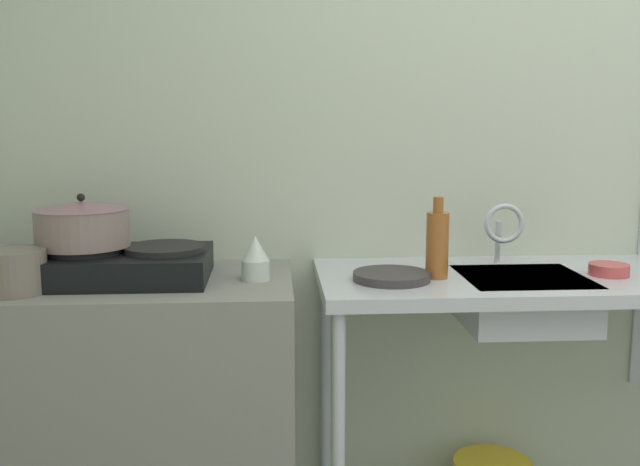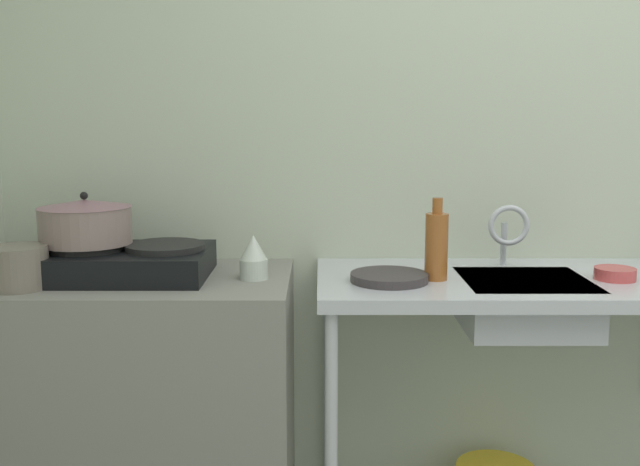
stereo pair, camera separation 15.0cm
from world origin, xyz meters
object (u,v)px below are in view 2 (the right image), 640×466
object	(u,v)px
percolator	(255,258)
small_bowl_on_drainboard	(617,274)
bottle_by_sink	(438,245)
frying_pan	(391,277)
pot_beside_stove	(19,267)
faucet	(510,228)
sink_basin	(526,303)
stove	(128,261)
pot_on_left_burner	(87,222)

from	to	relation	value
percolator	small_bowl_on_drainboard	size ratio (longest dim) A/B	1.11
bottle_by_sink	percolator	bearing A→B (deg)	179.17
percolator	frying_pan	distance (m)	0.41
frying_pan	small_bowl_on_drainboard	world-z (taller)	small_bowl_on_drainboard
pot_beside_stove	faucet	size ratio (longest dim) A/B	0.84
sink_basin	frying_pan	size ratio (longest dim) A/B	1.62
stove	frying_pan	world-z (taller)	stove
percolator	bottle_by_sink	world-z (taller)	bottle_by_sink
pot_beside_stove	small_bowl_on_drainboard	world-z (taller)	pot_beside_stove
stove	percolator	xyz separation A→B (m)	(0.39, -0.03, 0.02)
pot_beside_stove	frying_pan	size ratio (longest dim) A/B	0.75
sink_basin	small_bowl_on_drainboard	bearing A→B (deg)	-0.46
stove	frying_pan	distance (m)	0.81
small_bowl_on_drainboard	bottle_by_sink	world-z (taller)	bottle_by_sink
stove	bottle_by_sink	xyz separation A→B (m)	(0.95, -0.04, 0.06)
bottle_by_sink	stove	bearing A→B (deg)	177.74
stove	bottle_by_sink	world-z (taller)	bottle_by_sink
stove	bottle_by_sink	bearing A→B (deg)	-2.26
stove	sink_basin	size ratio (longest dim) A/B	1.33
bottle_by_sink	pot_on_left_burner	bearing A→B (deg)	178.00
faucet	percolator	bearing A→B (deg)	-168.88
percolator	sink_basin	bearing A→B (deg)	-0.37
pot_beside_stove	percolator	bearing A→B (deg)	10.10
pot_on_left_burner	faucet	bearing A→B (deg)	5.60
sink_basin	small_bowl_on_drainboard	size ratio (longest dim) A/B	3.09
pot_on_left_burner	pot_beside_stove	distance (m)	0.24
small_bowl_on_drainboard	pot_beside_stove	bearing A→B (deg)	-176.38
sink_basin	faucet	world-z (taller)	faucet
stove	frying_pan	size ratio (longest dim) A/B	2.15
pot_beside_stove	frying_pan	xyz separation A→B (m)	(1.08, 0.08, -0.05)
pot_on_left_burner	frying_pan	distance (m)	0.94
frying_pan	bottle_by_sink	bearing A→B (deg)	10.38
percolator	bottle_by_sink	xyz separation A→B (m)	(0.55, -0.01, 0.04)
pot_on_left_burner	small_bowl_on_drainboard	xyz separation A→B (m)	(1.61, -0.04, -0.15)
stove	small_bowl_on_drainboard	world-z (taller)	stove
sink_basin	bottle_by_sink	size ratio (longest dim) A/B	1.52
percolator	small_bowl_on_drainboard	xyz separation A→B (m)	(1.10, -0.01, -0.05)
pot_beside_stove	small_bowl_on_drainboard	size ratio (longest dim) A/B	1.43
stove	pot_on_left_burner	size ratio (longest dim) A/B	1.79
stove	faucet	distance (m)	1.21
faucet	pot_beside_stove	bearing A→B (deg)	-169.34
pot_on_left_burner	percolator	bearing A→B (deg)	-3.27
pot_on_left_burner	small_bowl_on_drainboard	distance (m)	1.62
pot_beside_stove	faucet	world-z (taller)	faucet
stove	pot_beside_stove	size ratio (longest dim) A/B	2.86
pot_beside_stove	bottle_by_sink	size ratio (longest dim) A/B	0.70
frying_pan	pot_on_left_burner	bearing A→B (deg)	176.06
pot_on_left_burner	frying_pan	bearing A→B (deg)	-3.94
pot_on_left_burner	stove	bearing A→B (deg)	0.00
faucet	stove	bearing A→B (deg)	-173.85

